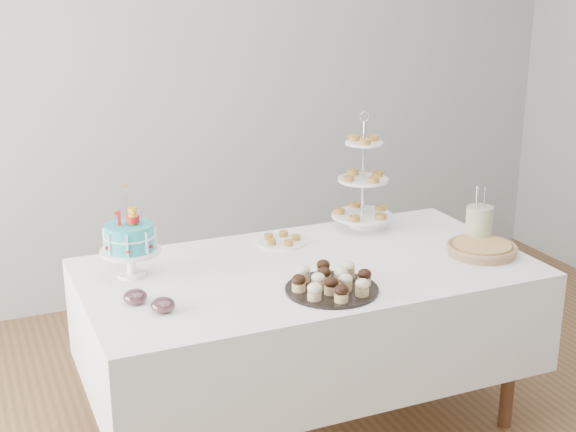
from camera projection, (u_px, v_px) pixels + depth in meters
name	position (u px, v px, depth m)	size (l,w,h in m)	color
walls	(343.00, 149.00, 3.00)	(5.04, 4.04, 2.70)	#A0A3A6
table	(308.00, 315.00, 3.51)	(1.92, 1.02, 0.77)	white
birthday_cake	(131.00, 252.00, 3.30)	(0.25, 0.25, 0.39)	white
cupcake_tray	(332.00, 281.00, 3.17)	(0.37, 0.37, 0.09)	black
pie	(482.00, 248.00, 3.57)	(0.31, 0.31, 0.05)	tan
tiered_stand	(363.00, 180.00, 3.86)	(0.30, 0.30, 0.58)	silver
plate_stack	(369.00, 218.00, 3.96)	(0.19, 0.19, 0.08)	white
pastry_plate	(282.00, 240.00, 3.72)	(0.23, 0.23, 0.03)	white
jam_bowl_a	(135.00, 297.00, 3.06)	(0.09, 0.09, 0.06)	silver
jam_bowl_b	(163.00, 305.00, 2.99)	(0.09, 0.09, 0.06)	silver
utensil_pitcher	(479.00, 224.00, 3.68)	(0.13, 0.12, 0.28)	beige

